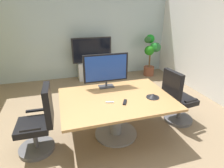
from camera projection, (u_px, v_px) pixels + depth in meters
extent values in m
plane|color=#7A664C|center=(113.00, 136.00, 3.35)|extent=(7.57, 7.57, 0.00)
cube|color=#9EB2B7|center=(82.00, 33.00, 5.71)|extent=(5.63, 0.10, 2.80)
cube|color=olive|center=(116.00, 99.00, 3.13)|extent=(1.85, 1.34, 0.04)
cylinder|color=slate|center=(116.00, 117.00, 3.27)|extent=(0.20, 0.20, 0.70)
cylinder|color=slate|center=(116.00, 133.00, 3.40)|extent=(0.76, 0.76, 0.03)
cylinder|color=#4C4C51|center=(37.00, 148.00, 3.02)|extent=(0.56, 0.56, 0.06)
cylinder|color=#4C4C51|center=(35.00, 137.00, 2.94)|extent=(0.07, 0.07, 0.36)
cube|color=black|center=(33.00, 126.00, 2.86)|extent=(0.50, 0.50, 0.10)
cube|color=black|center=(48.00, 105.00, 2.79)|extent=(0.11, 0.46, 0.60)
cube|color=black|center=(35.00, 111.00, 3.05)|extent=(0.28, 0.06, 0.03)
cube|color=black|center=(30.00, 129.00, 2.58)|extent=(0.28, 0.06, 0.03)
cylinder|color=#4C4C51|center=(178.00, 119.00, 3.81)|extent=(0.56, 0.56, 0.06)
cylinder|color=#4C4C51|center=(179.00, 110.00, 3.72)|extent=(0.07, 0.07, 0.36)
cube|color=black|center=(181.00, 100.00, 3.64)|extent=(0.54, 0.54, 0.10)
cube|color=black|center=(172.00, 87.00, 3.41)|extent=(0.15, 0.46, 0.60)
cube|color=black|center=(191.00, 101.00, 3.37)|extent=(0.28, 0.08, 0.03)
cube|color=black|center=(172.00, 90.00, 3.80)|extent=(0.28, 0.08, 0.03)
cube|color=#333338|center=(106.00, 86.00, 3.54)|extent=(0.28, 0.18, 0.02)
cylinder|color=#333338|center=(106.00, 84.00, 3.52)|extent=(0.04, 0.04, 0.10)
cube|color=black|center=(106.00, 68.00, 3.41)|extent=(0.84, 0.04, 0.52)
cube|color=navy|center=(106.00, 68.00, 3.39)|extent=(0.77, 0.01, 0.47)
cube|color=#B7BABC|center=(93.00, 70.00, 5.89)|extent=(0.90, 0.36, 0.55)
cube|color=black|center=(92.00, 50.00, 5.62)|extent=(1.20, 0.06, 0.76)
cube|color=black|center=(92.00, 50.00, 5.59)|extent=(1.12, 0.01, 0.69)
cylinder|color=brown|center=(149.00, 71.00, 6.24)|extent=(0.34, 0.34, 0.30)
cylinder|color=brown|center=(150.00, 60.00, 6.10)|extent=(0.05, 0.05, 0.44)
sphere|color=#2A6E36|center=(156.00, 47.00, 6.00)|extent=(0.30, 0.30, 0.30)
sphere|color=#178821|center=(150.00, 39.00, 6.00)|extent=(0.28, 0.28, 0.28)
sphere|color=#285B2A|center=(148.00, 40.00, 5.90)|extent=(0.21, 0.21, 0.21)
sphere|color=#1D7115|center=(149.00, 51.00, 5.81)|extent=(0.30, 0.30, 0.30)
sphere|color=#268B31|center=(154.00, 46.00, 5.84)|extent=(0.23, 0.23, 0.23)
cone|color=black|center=(153.00, 96.00, 3.12)|extent=(0.19, 0.19, 0.07)
cylinder|color=black|center=(153.00, 97.00, 3.13)|extent=(0.22, 0.22, 0.01)
cube|color=black|center=(125.00, 102.00, 2.96)|extent=(0.12, 0.17, 0.02)
cube|color=silver|center=(110.00, 102.00, 2.96)|extent=(0.13, 0.06, 0.02)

